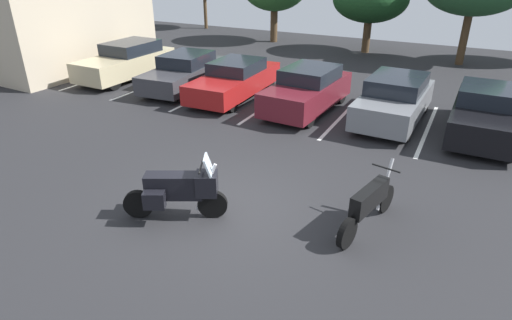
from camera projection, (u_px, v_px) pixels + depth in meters
The scene contains 11 objects.
ground at pixel (225, 209), 9.73m from camera, with size 44.00×44.00×0.10m, color #262628.
motorcycle_touring at pixel (179, 190), 9.05m from camera, with size 2.04×1.28×1.45m.
motorcycle_second at pixel (369, 204), 8.75m from camera, with size 0.76×2.29×1.27m.
parking_stripes at pixel (270, 104), 16.22m from camera, with size 17.10×4.92×0.01m.
car_champagne at pixel (127, 61), 19.20m from camera, with size 1.96×4.74×1.57m.
car_charcoal at pixel (186, 72), 17.85m from camera, with size 2.14×4.78×1.42m.
car_red at pixel (235, 79), 16.82m from camera, with size 1.90×4.91×1.39m.
car_maroon at pixel (307, 90), 15.28m from camera, with size 2.04×4.40×1.53m.
car_grey at pixel (394, 100), 14.28m from camera, with size 1.97×4.44×1.52m.
car_black at pixel (487, 113), 13.16m from camera, with size 1.95×4.48×1.52m.
building_side at pixel (17, 10), 21.82m from camera, with size 12.08×8.65×4.96m.
Camera 1 is at (4.40, -7.03, 5.20)m, focal length 30.15 mm.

